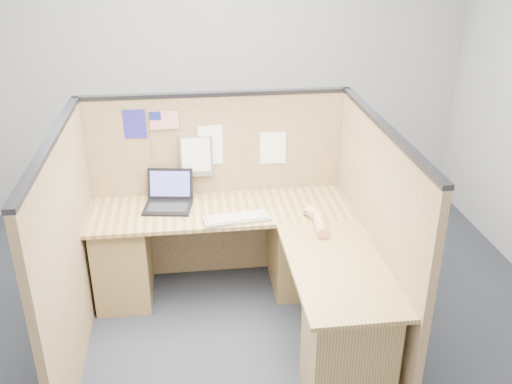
{
  "coord_description": "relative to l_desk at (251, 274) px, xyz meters",
  "views": [
    {
      "loc": [
        -0.21,
        -3.11,
        2.64
      ],
      "look_at": [
        0.25,
        0.5,
        0.93
      ],
      "focal_mm": 40.0,
      "sensor_mm": 36.0,
      "label": 1
    }
  ],
  "objects": [
    {
      "name": "file_holder",
      "position": [
        -0.34,
        0.66,
        0.66
      ],
      "size": [
        0.25,
        0.05,
        0.32
      ],
      "color": "slate",
      "rests_on": "cubicle_partitions"
    },
    {
      "name": "cubicle_partitions",
      "position": [
        -0.18,
        0.14,
        0.38
      ],
      "size": [
        2.06,
        1.83,
        1.53
      ],
      "color": "brown",
      "rests_on": "floor"
    },
    {
      "name": "paper_left",
      "position": [
        -0.2,
        0.68,
        0.73
      ],
      "size": [
        0.24,
        0.03,
        0.31
      ],
      "primitive_type": "cube",
      "rotation": [
        0.0,
        0.0,
        0.13
      ],
      "color": "white",
      "rests_on": "cubicle_partitions"
    },
    {
      "name": "laptop",
      "position": [
        -0.57,
        0.5,
        0.4
      ],
      "size": [
        0.38,
        0.38,
        0.25
      ],
      "rotation": [
        0.0,
        0.0,
        -0.15
      ],
      "color": "black",
      "rests_on": "l_desk"
    },
    {
      "name": "paper_right",
      "position": [
        0.25,
        0.68,
        0.69
      ],
      "size": [
        0.2,
        0.02,
        0.26
      ],
      "primitive_type": "cube",
      "rotation": [
        0.0,
        0.0,
        -0.07
      ],
      "color": "white",
      "rests_on": "cubicle_partitions"
    },
    {
      "name": "keyboard",
      "position": [
        -0.08,
        0.19,
        0.35
      ],
      "size": [
        0.49,
        0.22,
        0.03
      ],
      "rotation": [
        0.0,
        0.0,
        0.12
      ],
      "color": "gray",
      "rests_on": "l_desk"
    },
    {
      "name": "wall_back",
      "position": [
        -0.18,
        1.96,
        1.01
      ],
      "size": [
        5.0,
        0.0,
        5.0
      ],
      "primitive_type": "plane",
      "rotation": [
        1.57,
        0.0,
        0.0
      ],
      "color": "#95979A",
      "rests_on": "floor"
    },
    {
      "name": "hand_forearm",
      "position": [
        0.47,
        0.05,
        0.38
      ],
      "size": [
        0.12,
        0.41,
        0.09
      ],
      "color": "tan",
      "rests_on": "l_desk"
    },
    {
      "name": "american_flag",
      "position": [
        -0.59,
        0.67,
        0.93
      ],
      "size": [
        0.22,
        0.01,
        0.37
      ],
      "color": "olive",
      "rests_on": "cubicle_partitions"
    },
    {
      "name": "mouse",
      "position": [
        0.46,
        0.2,
        0.36
      ],
      "size": [
        0.13,
        0.1,
        0.05
      ],
      "primitive_type": "ellipsoid",
      "rotation": [
        0.0,
        0.0,
        -0.33
      ],
      "color": "silver",
      "rests_on": "l_desk"
    },
    {
      "name": "blue_poster",
      "position": [
        -0.78,
        0.68,
        0.93
      ],
      "size": [
        0.16,
        0.01,
        0.22
      ],
      "primitive_type": "cube",
      "rotation": [
        0.0,
        0.0,
        -0.05
      ],
      "color": "navy",
      "rests_on": "cubicle_partitions"
    },
    {
      "name": "floor",
      "position": [
        -0.18,
        -0.29,
        -0.39
      ],
      "size": [
        5.0,
        5.0,
        0.0
      ],
      "primitive_type": "plane",
      "color": "#1F242C",
      "rests_on": "ground"
    },
    {
      "name": "l_desk",
      "position": [
        0.0,
        0.0,
        0.0
      ],
      "size": [
        1.95,
        1.75,
        0.73
      ],
      "color": "brown",
      "rests_on": "floor"
    }
  ]
}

